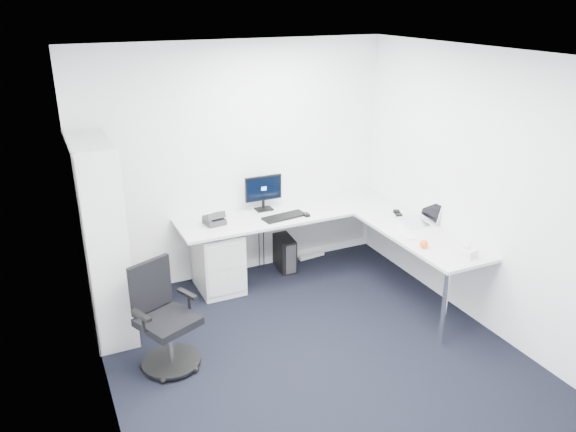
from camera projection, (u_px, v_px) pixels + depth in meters
name	position (u px, v px, depth m)	size (l,w,h in m)	color
ground	(322.00, 364.00, 5.10)	(4.20, 4.20, 0.00)	black
ceiling	(330.00, 57.00, 4.11)	(4.20, 4.20, 0.00)	white
wall_back	(237.00, 163.00, 6.37)	(3.60, 0.02, 2.70)	white
wall_front	(524.00, 373.00, 2.83)	(3.60, 0.02, 2.70)	white
wall_left	(97.00, 269.00, 3.90)	(0.02, 4.20, 2.70)	white
wall_right	(493.00, 197.00, 5.31)	(0.02, 4.20, 2.70)	white
l_desk	(307.00, 254.00, 6.35)	(2.72, 1.52, 0.79)	silver
drawer_pedestal	(218.00, 260.00, 6.30)	(0.47, 0.58, 0.72)	silver
bookshelf	(101.00, 239.00, 5.33)	(0.38, 0.97, 1.94)	silver
task_chair	(168.00, 319.00, 4.90)	(0.55, 0.55, 0.98)	black
black_pc_tower	(284.00, 253.00, 6.83)	(0.18, 0.42, 0.41)	black
beige_pc_tower	(154.00, 286.00, 6.04)	(0.20, 0.43, 0.41)	beige
power_strip	(311.00, 256.00, 7.17)	(0.36, 0.06, 0.04)	silver
monitor	(264.00, 193.00, 6.46)	(0.44, 0.14, 0.42)	black
black_keyboard	(284.00, 217.00, 6.31)	(0.50, 0.18, 0.02)	black
mouse	(306.00, 215.00, 6.35)	(0.06, 0.09, 0.03)	black
desk_phone	(214.00, 218.00, 6.11)	(0.20, 0.20, 0.14)	#2B2B2E
laptop	(414.00, 212.00, 6.12)	(0.36, 0.35, 0.25)	silver
white_keyboard	(404.00, 232.00, 5.90)	(0.11, 0.38, 0.01)	silver
headphones	(398.00, 212.00, 6.39)	(0.12, 0.18, 0.05)	black
orange_fruit	(424.00, 244.00, 5.54)	(0.08, 0.08, 0.08)	orange
tissue_box	(464.00, 251.00, 5.39)	(0.12, 0.23, 0.08)	silver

